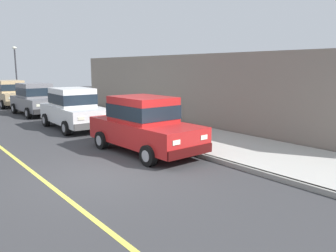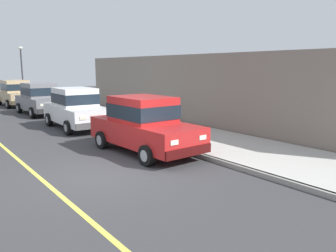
% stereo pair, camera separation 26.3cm
% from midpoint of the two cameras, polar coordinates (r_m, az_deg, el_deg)
% --- Properties ---
extents(ground_plane, '(80.00, 80.00, 0.00)m').
position_cam_midpoint_polar(ground_plane, '(9.64, -9.56, -7.83)').
color(ground_plane, '#38383A').
extents(curb, '(0.16, 64.00, 0.14)m').
position_cam_midpoint_polar(curb, '(11.38, 4.90, -4.60)').
color(curb, gray).
rests_on(curb, ground).
extents(sidewalk, '(3.60, 64.00, 0.14)m').
position_cam_midpoint_polar(sidewalk, '(12.62, 11.01, -3.29)').
color(sidewalk, '#B7B5AD').
rests_on(sidewalk, ground).
extents(lane_centre_line, '(0.12, 57.60, 0.01)m').
position_cam_midpoint_polar(lane_centre_line, '(9.06, -18.68, -9.38)').
color(lane_centre_line, '#E0D64C').
rests_on(lane_centre_line, ground).
extents(car_red_sedan, '(2.15, 4.66, 1.92)m').
position_cam_midpoint_polar(car_red_sedan, '(11.63, -3.44, 0.34)').
color(car_red_sedan, red).
rests_on(car_red_sedan, ground).
extents(car_white_sedan, '(2.13, 4.65, 1.92)m').
position_cam_midpoint_polar(car_white_sedan, '(16.76, -14.80, 2.98)').
color(car_white_sedan, white).
rests_on(car_white_sedan, ground).
extents(car_grey_sedan, '(2.08, 4.62, 1.92)m').
position_cam_midpoint_polar(car_grey_sedan, '(22.39, -20.44, 4.37)').
color(car_grey_sedan, slate).
rests_on(car_grey_sedan, ground).
extents(car_tan_sedan, '(2.07, 4.62, 1.92)m').
position_cam_midpoint_polar(car_tan_sedan, '(27.80, -23.95, 5.11)').
color(car_tan_sedan, tan).
rests_on(car_tan_sedan, ground).
extents(dog_tan, '(0.23, 0.76, 0.49)m').
position_cam_midpoint_polar(dog_tan, '(12.66, 6.24, -1.46)').
color(dog_tan, tan).
rests_on(dog_tan, sidewalk).
extents(fire_hydrant, '(0.34, 0.24, 0.72)m').
position_cam_midpoint_polar(fire_hydrant, '(14.55, -3.87, 0.26)').
color(fire_hydrant, red).
rests_on(fire_hydrant, sidewalk).
extents(street_lamp, '(0.36, 0.36, 4.42)m').
position_cam_midpoint_polar(street_lamp, '(31.51, -23.12, 9.14)').
color(street_lamp, '#2D2D33').
rests_on(street_lamp, sidewalk).
extents(building_facade, '(0.50, 20.00, 3.51)m').
position_cam_midpoint_polar(building_facade, '(17.46, 3.36, 6.10)').
color(building_facade, slate).
rests_on(building_facade, ground).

